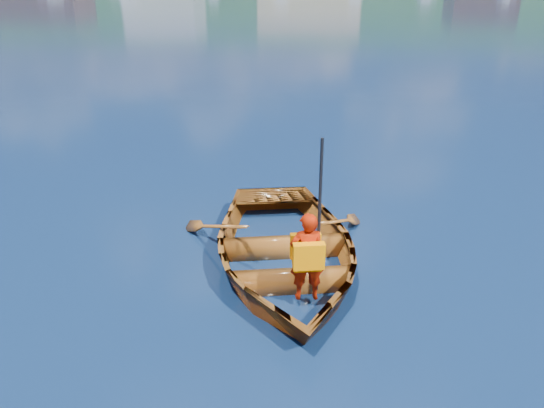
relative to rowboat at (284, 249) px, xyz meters
name	(u,v)px	position (x,y,z in m)	size (l,w,h in m)	color
ground	(218,238)	(-1.00, 0.67, -0.24)	(600.00, 600.00, 0.00)	#0E2B45
rowboat	(284,249)	(0.00, 0.00, 0.00)	(3.40, 4.25, 0.78)	#69360D
child_paddler	(307,256)	(0.33, -0.85, 0.40)	(0.43, 0.40, 1.83)	#A01702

